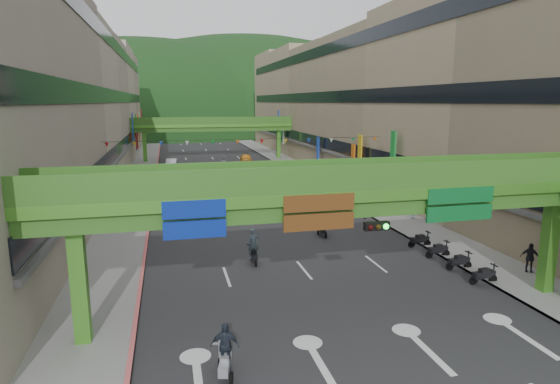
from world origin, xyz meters
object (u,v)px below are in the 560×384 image
pedestrian_red (393,200)px  car_silver (171,164)px  overpass_near (370,207)px  scooter_rider_mid (322,224)px  car_yellow (246,159)px  scooter_rider_near (253,247)px

pedestrian_red → car_silver: bearing=129.0°
overpass_near → car_silver: bearing=98.8°
overpass_near → car_silver: (-7.93, 51.12, -4.49)m
pedestrian_red → overpass_near: bearing=-112.2°
overpass_near → pedestrian_red: bearing=60.2°
scooter_rider_mid → car_silver: 39.45m
car_silver → car_yellow: car_yellow is taller
overpass_near → car_yellow: bearing=86.2°
scooter_rider_mid → overpass_near: bearing=-100.0°
scooter_rider_near → pedestrian_red: 18.61m
scooter_rider_mid → car_silver: scooter_rider_mid is taller
scooter_rider_near → car_yellow: bearing=81.1°
car_silver → pedestrian_red: size_ratio=2.53×
scooter_rider_mid → car_yellow: (1.30, 41.47, -0.18)m
scooter_rider_mid → scooter_rider_near: bearing=-142.0°
scooter_rider_near → scooter_rider_mid: size_ratio=1.16×
overpass_near → car_yellow: size_ratio=6.31×
scooter_rider_near → car_silver: 42.91m
car_yellow → car_silver: bearing=-157.9°
overpass_near → car_silver: overpass_near is taller
car_yellow → pedestrian_red: size_ratio=2.57×
overpass_near → scooter_rider_mid: overpass_near is taller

